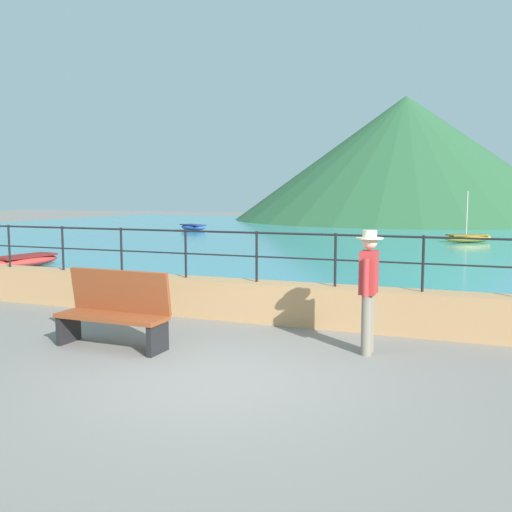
% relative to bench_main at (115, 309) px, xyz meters
% --- Properties ---
extents(ground_plane, '(120.00, 120.00, 0.00)m').
position_rel_bench_main_xyz_m(ground_plane, '(2.04, -0.84, -0.56)').
color(ground_plane, slate).
extents(promenade_wall, '(20.00, 0.56, 0.70)m').
position_rel_bench_main_xyz_m(promenade_wall, '(2.04, 2.36, -0.21)').
color(promenade_wall, tan).
rests_on(promenade_wall, ground).
extents(railing, '(18.44, 0.04, 0.90)m').
position_rel_bench_main_xyz_m(railing, '(2.04, 2.36, 0.75)').
color(railing, black).
rests_on(railing, promenade_wall).
extents(lake_water, '(64.00, 44.32, 0.06)m').
position_rel_bench_main_xyz_m(lake_water, '(2.04, 25.00, -0.53)').
color(lake_water, teal).
rests_on(lake_water, ground).
extents(hill_main, '(29.76, 29.76, 10.73)m').
position_rel_bench_main_xyz_m(hill_main, '(-1.00, 44.04, 4.80)').
color(hill_main, '#285633').
rests_on(hill_main, ground).
extents(bench_main, '(1.71, 0.59, 1.13)m').
position_rel_bench_main_xyz_m(bench_main, '(0.00, 0.00, 0.00)').
color(bench_main, brown).
rests_on(bench_main, ground).
extents(person_walking, '(0.38, 0.57, 1.75)m').
position_rel_bench_main_xyz_m(person_walking, '(3.55, 0.97, 0.42)').
color(person_walking, slate).
rests_on(person_walking, ground).
extents(boat_0, '(2.44, 1.93, 0.36)m').
position_rel_bench_main_xyz_m(boat_0, '(-11.20, 23.84, -0.30)').
color(boat_0, '#2D4C9E').
rests_on(boat_0, lake_water).
extents(boat_1, '(1.19, 2.40, 0.36)m').
position_rel_bench_main_xyz_m(boat_1, '(-7.75, 6.35, -0.30)').
color(boat_1, red).
rests_on(boat_1, lake_water).
extents(boat_2, '(2.43, 1.98, 2.34)m').
position_rel_bench_main_xyz_m(boat_2, '(4.64, 20.71, -0.29)').
color(boat_2, gold).
rests_on(boat_2, lake_water).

